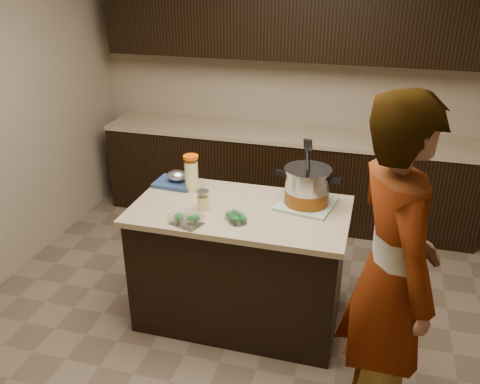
# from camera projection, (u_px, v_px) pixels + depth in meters

# --- Properties ---
(ground_plane) EXTENTS (4.00, 4.00, 0.00)m
(ground_plane) POSITION_uv_depth(u_px,v_px,m) (240.00, 315.00, 3.80)
(ground_plane) COLOR brown
(ground_plane) RESTS_ON ground
(room_shell) EXTENTS (4.04, 4.04, 2.72)m
(room_shell) POSITION_uv_depth(u_px,v_px,m) (240.00, 88.00, 3.08)
(room_shell) COLOR tan
(room_shell) RESTS_ON ground
(back_cabinets) EXTENTS (3.60, 0.63, 2.33)m
(back_cabinets) POSITION_uv_depth(u_px,v_px,m) (288.00, 127.00, 4.92)
(back_cabinets) COLOR black
(back_cabinets) RESTS_ON ground
(island) EXTENTS (1.46, 0.81, 0.90)m
(island) POSITION_uv_depth(u_px,v_px,m) (240.00, 264.00, 3.61)
(island) COLOR black
(island) RESTS_ON ground
(dish_towel) EXTENTS (0.42, 0.42, 0.02)m
(dish_towel) POSITION_uv_depth(u_px,v_px,m) (306.00, 204.00, 3.46)
(dish_towel) COLOR #628559
(dish_towel) RESTS_ON island
(stock_pot) EXTENTS (0.45, 0.35, 0.45)m
(stock_pot) POSITION_uv_depth(u_px,v_px,m) (307.00, 188.00, 3.41)
(stock_pot) COLOR #B7B7BC
(stock_pot) RESTS_ON dish_towel
(lemonade_pitcher) EXTENTS (0.12, 0.12, 0.26)m
(lemonade_pitcher) POSITION_uv_depth(u_px,v_px,m) (191.00, 174.00, 3.64)
(lemonade_pitcher) COLOR #E7E28D
(lemonade_pitcher) RESTS_ON island
(mason_jar) EXTENTS (0.11, 0.11, 0.14)m
(mason_jar) POSITION_uv_depth(u_px,v_px,m) (203.00, 201.00, 3.38)
(mason_jar) COLOR #E7E28D
(mason_jar) RESTS_ON island
(broccoli_tub_left) EXTENTS (0.13, 0.13, 0.05)m
(broccoli_tub_left) POSITION_uv_depth(u_px,v_px,m) (233.00, 216.00, 3.27)
(broccoli_tub_left) COLOR silver
(broccoli_tub_left) RESTS_ON island
(broccoli_tub_right) EXTENTS (0.15, 0.15, 0.06)m
(broccoli_tub_right) POSITION_uv_depth(u_px,v_px,m) (238.00, 219.00, 3.22)
(broccoli_tub_right) COLOR silver
(broccoli_tub_right) RESTS_ON island
(broccoli_tub_rect) EXTENTS (0.23, 0.19, 0.07)m
(broccoli_tub_rect) POSITION_uv_depth(u_px,v_px,m) (186.00, 220.00, 3.20)
(broccoli_tub_rect) COLOR silver
(broccoli_tub_rect) RESTS_ON island
(blue_tray) EXTENTS (0.29, 0.24, 0.11)m
(blue_tray) POSITION_uv_depth(u_px,v_px,m) (176.00, 180.00, 3.75)
(blue_tray) COLOR navy
(blue_tray) RESTS_ON island
(person) EXTENTS (0.69, 0.82, 1.93)m
(person) POSITION_uv_depth(u_px,v_px,m) (391.00, 276.00, 2.57)
(person) COLOR gray
(person) RESTS_ON ground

